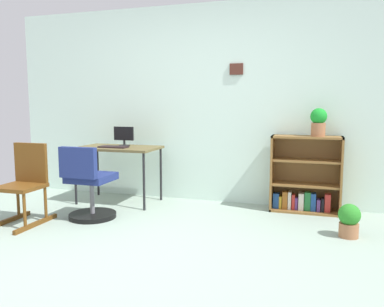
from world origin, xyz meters
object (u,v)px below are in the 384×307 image
(desk, at_px, (119,151))
(potted_plant_floor, at_px, (349,220))
(keyboard, at_px, (113,147))
(office_chair, at_px, (89,188))
(monitor, at_px, (124,136))
(rocking_chair, at_px, (25,183))
(bookshelf_low, at_px, (305,179))
(potted_plant_on_shelf, at_px, (319,121))

(desk, height_order, potted_plant_floor, desk)
(keyboard, bearing_deg, office_chair, -85.09)
(monitor, distance_m, office_chair, 1.02)
(rocking_chair, bearing_deg, bookshelf_low, 25.79)
(keyboard, bearing_deg, potted_plant_on_shelf, 7.83)
(office_chair, xyz_separation_m, potted_plant_on_shelf, (2.38, 1.01, 0.72))
(potted_plant_on_shelf, bearing_deg, potted_plant_floor, -68.67)
(bookshelf_low, distance_m, potted_plant_on_shelf, 0.69)
(desk, height_order, monitor, monitor)
(potted_plant_floor, bearing_deg, monitor, 166.16)
(rocking_chair, bearing_deg, potted_plant_floor, 9.22)
(keyboard, distance_m, potted_plant_on_shelf, 2.48)
(desk, distance_m, potted_plant_on_shelf, 2.47)
(desk, bearing_deg, potted_plant_on_shelf, 5.33)
(desk, xyz_separation_m, potted_plant_on_shelf, (2.42, 0.23, 0.40))
(monitor, bearing_deg, office_chair, -88.58)
(keyboard, height_order, bookshelf_low, bookshelf_low)
(keyboard, relative_size, office_chair, 0.45)
(rocking_chair, distance_m, bookshelf_low, 3.15)
(desk, height_order, potted_plant_on_shelf, potted_plant_on_shelf)
(potted_plant_on_shelf, xyz_separation_m, potted_plant_floor, (0.31, -0.78, -0.90))
(monitor, relative_size, potted_plant_floor, 0.85)
(keyboard, height_order, office_chair, office_chair)
(office_chair, xyz_separation_m, bookshelf_low, (2.25, 1.06, 0.04))
(bookshelf_low, height_order, potted_plant_floor, bookshelf_low)
(desk, xyz_separation_m, rocking_chair, (-0.54, -1.09, -0.23))
(desk, bearing_deg, potted_plant_floor, -11.54)
(potted_plant_floor, bearing_deg, desk, 168.46)
(office_chair, xyz_separation_m, rocking_chair, (-0.58, -0.30, 0.08))
(office_chair, bearing_deg, desk, 93.37)
(office_chair, height_order, rocking_chair, rocking_chair)
(monitor, bearing_deg, desk, -102.49)
(keyboard, relative_size, rocking_chair, 0.43)
(keyboard, bearing_deg, desk, 83.80)
(rocking_chair, bearing_deg, desk, 63.74)
(desk, bearing_deg, monitor, 77.51)
(rocking_chair, distance_m, potted_plant_on_shelf, 3.30)
(potted_plant_on_shelf, distance_m, potted_plant_floor, 1.23)
(monitor, xyz_separation_m, rocking_chair, (-0.56, -1.20, -0.42))
(monitor, relative_size, office_chair, 0.33)
(monitor, distance_m, rocking_chair, 1.39)
(rocking_chair, xyz_separation_m, bookshelf_low, (2.83, 1.37, -0.04))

